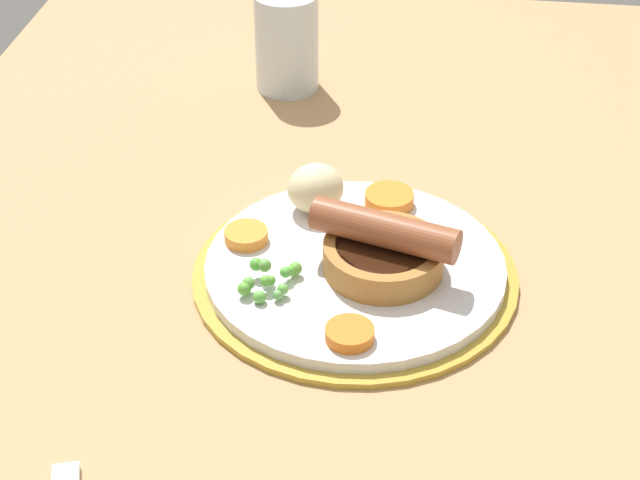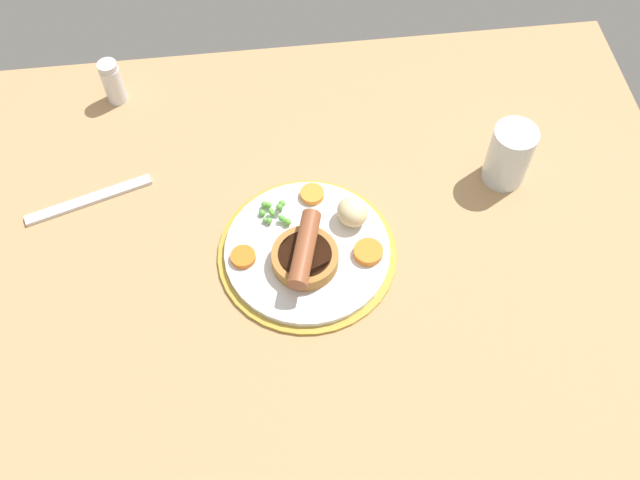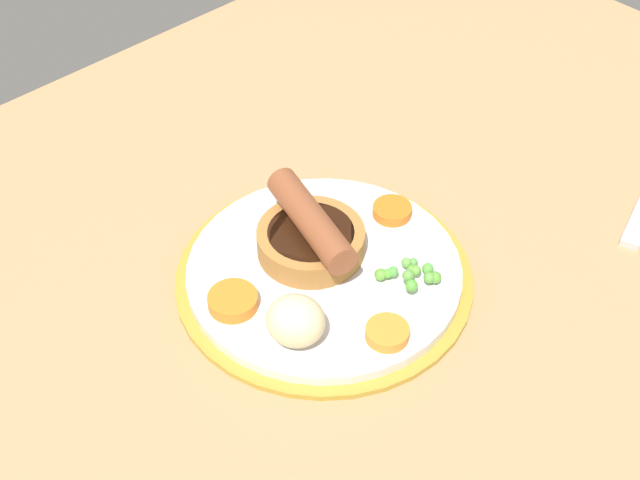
# 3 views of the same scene
# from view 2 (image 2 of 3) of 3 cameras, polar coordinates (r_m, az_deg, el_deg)

# --- Properties ---
(dining_table) EXTENTS (1.10, 0.80, 0.03)m
(dining_table) POSITION_cam_2_polar(r_m,az_deg,el_deg) (0.97, -1.74, -1.66)
(dining_table) COLOR tan
(dining_table) RESTS_ON ground
(dinner_plate) EXTENTS (0.24, 0.24, 0.01)m
(dinner_plate) POSITION_cam_2_polar(r_m,az_deg,el_deg) (0.96, -1.05, -0.75)
(dinner_plate) COLOR #B79333
(dinner_plate) RESTS_ON dining_table
(sausage_pudding) EXTENTS (0.09, 0.11, 0.05)m
(sausage_pudding) POSITION_cam_2_polar(r_m,az_deg,el_deg) (0.92, -1.22, -1.23)
(sausage_pudding) COLOR #AD7538
(sausage_pudding) RESTS_ON dinner_plate
(pea_pile) EXTENTS (0.04, 0.04, 0.02)m
(pea_pile) POSITION_cam_2_polar(r_m,az_deg,el_deg) (0.97, -3.67, 2.24)
(pea_pile) COLOR #5DA24C
(pea_pile) RESTS_ON dinner_plate
(potato_chunk_0) EXTENTS (0.06, 0.06, 0.04)m
(potato_chunk_0) POSITION_cam_2_polar(r_m,az_deg,el_deg) (0.96, 2.62, 2.27)
(potato_chunk_0) COLOR beige
(potato_chunk_0) RESTS_ON dinner_plate
(carrot_slice_2) EXTENTS (0.04, 0.04, 0.01)m
(carrot_slice_2) POSITION_cam_2_polar(r_m,az_deg,el_deg) (0.94, -6.17, -1.36)
(carrot_slice_2) COLOR orange
(carrot_slice_2) RESTS_ON dinner_plate
(carrot_slice_3) EXTENTS (0.05, 0.05, 0.01)m
(carrot_slice_3) POSITION_cam_2_polar(r_m,az_deg,el_deg) (0.94, 3.89, -0.97)
(carrot_slice_3) COLOR orange
(carrot_slice_3) RESTS_ON dinner_plate
(carrot_slice_5) EXTENTS (0.04, 0.04, 0.01)m
(carrot_slice_5) POSITION_cam_2_polar(r_m,az_deg,el_deg) (0.99, -0.63, 3.68)
(carrot_slice_5) COLOR orange
(carrot_slice_5) RESTS_ON dinner_plate
(fork) EXTENTS (0.18, 0.07, 0.01)m
(fork) POSITION_cam_2_polar(r_m,az_deg,el_deg) (1.06, -17.98, 3.08)
(fork) COLOR silver
(fork) RESTS_ON dining_table
(drinking_glass) EXTENTS (0.06, 0.06, 0.09)m
(drinking_glass) POSITION_cam_2_polar(r_m,az_deg,el_deg) (1.03, 14.91, 6.59)
(drinking_glass) COLOR silver
(drinking_glass) RESTS_ON dining_table
(salt_shaker) EXTENTS (0.03, 0.03, 0.07)m
(salt_shaker) POSITION_cam_2_polar(r_m,az_deg,el_deg) (1.15, -16.26, 12.04)
(salt_shaker) COLOR silver
(salt_shaker) RESTS_ON dining_table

